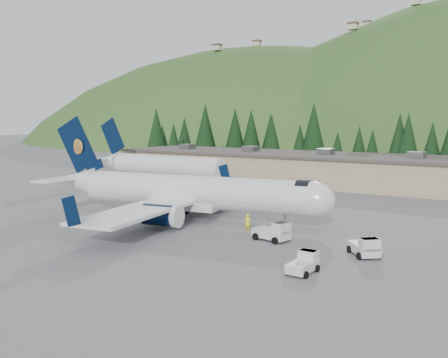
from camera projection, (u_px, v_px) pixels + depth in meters
ground at (194, 220)px, 55.13m from camera, size 600.00×600.00×0.00m
airliner at (186, 192)px, 55.17m from camera, size 34.50×32.53×11.47m
second_airliner at (155, 164)px, 86.58m from camera, size 27.50×11.00×10.05m
baggage_tug_a at (274, 232)px, 45.66m from camera, size 3.67×2.58×1.82m
baggage_tug_b at (366, 248)px, 40.35m from camera, size 3.27×3.46×1.70m
baggage_tug_c at (304, 263)px, 36.20m from camera, size 1.80×2.87×1.51m
terminal_building at (299, 167)px, 89.10m from camera, size 71.00×17.00×6.10m
ramp_worker at (248, 223)px, 49.00m from camera, size 0.82×0.70×1.90m
tree_line at (311, 137)px, 112.90m from camera, size 111.91×15.97×13.98m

